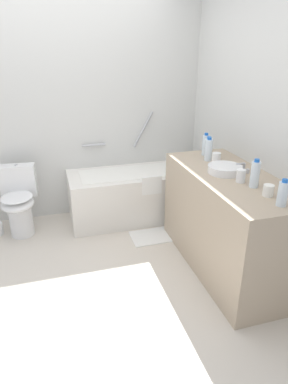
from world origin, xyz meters
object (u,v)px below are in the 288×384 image
object	(u,v)px
bath_mat	(156,236)
water_bottle_3	(283,194)
water_bottle_2	(206,145)
toilet	(19,202)
sink_basin	(225,169)
drinking_glass_0	(216,158)
drinking_glass_1	(241,176)
water_bottle_1	(255,174)
water_bottle_0	(209,150)
sink_faucet	(243,167)
drinking_glass_2	(268,190)
water_bottle_4	(208,148)
bathtub	(136,193)

from	to	relation	value
bath_mat	water_bottle_3	bearing A→B (deg)	-70.25
water_bottle_2	toilet	bearing A→B (deg)	163.24
sink_basin	drinking_glass_0	world-z (taller)	drinking_glass_0
water_bottle_3	drinking_glass_1	xyz separation A→B (m)	(-0.03, 0.46, -0.04)
water_bottle_3	water_bottle_1	bearing A→B (deg)	88.35
water_bottle_0	drinking_glass_0	xyz separation A→B (m)	(0.02, -0.12, -0.05)
sink_basin	drinking_glass_0	distance (m)	0.24
toilet	sink_basin	xyz separation A→B (m)	(1.77, -1.07, 0.55)
water_bottle_1	sink_faucet	bearing A→B (deg)	70.85
drinking_glass_0	drinking_glass_2	size ratio (longest dim) A/B	1.26
toilet	water_bottle_1	bearing A→B (deg)	57.11
water_bottle_3	bath_mat	bearing A→B (deg)	109.75
water_bottle_0	water_bottle_1	distance (m)	0.70
toilet	drinking_glass_0	distance (m)	2.08
toilet	water_bottle_4	xyz separation A→B (m)	(1.83, -0.64, 0.61)
toilet	water_bottle_1	distance (m)	2.40
sink_faucet	drinking_glass_2	world-z (taller)	drinking_glass_2
water_bottle_1	water_bottle_2	size ratio (longest dim) A/B	1.00
bath_mat	drinking_glass_2	bearing A→B (deg)	-67.05
water_bottle_0	drinking_glass_0	distance (m)	0.13
water_bottle_3	drinking_glass_1	distance (m)	0.46
sink_basin	drinking_glass_2	size ratio (longest dim) A/B	3.45
bath_mat	sink_faucet	bearing A→B (deg)	-44.88
water_bottle_3	drinking_glass_1	bearing A→B (deg)	94.01
sink_faucet	toilet	bearing A→B (deg)	151.15
water_bottle_0	toilet	bearing A→B (deg)	158.06
water_bottle_4	drinking_glass_2	xyz separation A→B (m)	(0.00, -0.96, -0.05)
water_bottle_0	drinking_glass_2	size ratio (longest dim) A/B	2.67
sink_basin	sink_faucet	size ratio (longest dim) A/B	1.89
sink_basin	drinking_glass_1	size ratio (longest dim) A/B	2.79
water_bottle_4	drinking_glass_0	bearing A→B (deg)	-94.64
sink_basin	drinking_glass_1	world-z (taller)	drinking_glass_1
water_bottle_0	bath_mat	distance (m)	1.10
drinking_glass_1	bath_mat	xyz separation A→B (m)	(-0.42, 0.81, -0.93)
water_bottle_2	water_bottle_4	xyz separation A→B (m)	(-0.01, -0.08, -0.01)
sink_faucet	water_bottle_2	size ratio (longest dim) A/B	0.69
drinking_glass_1	water_bottle_4	bearing A→B (deg)	86.21
water_bottle_0	water_bottle_2	xyz separation A→B (m)	(0.05, 0.17, -0.00)
drinking_glass_0	bathtub	bearing A→B (deg)	121.46
water_bottle_1	water_bottle_4	size ratio (longest dim) A/B	1.07
sink_faucet	drinking_glass_1	size ratio (longest dim) A/B	1.48
water_bottle_4	bath_mat	size ratio (longest dim) A/B	0.39
toilet	drinking_glass_2	size ratio (longest dim) A/B	8.89
sink_basin	water_bottle_4	size ratio (longest dim) A/B	1.39
bathtub	drinking_glass_0	xyz separation A→B (m)	(0.53, -0.87, 0.64)
water_bottle_3	drinking_glass_1	size ratio (longest dim) A/B	1.84
drinking_glass_0	drinking_glass_1	distance (m)	0.46
water_bottle_1	water_bottle_4	distance (m)	0.78
drinking_glass_2	drinking_glass_1	bearing A→B (deg)	98.60
sink_faucet	drinking_glass_1	world-z (taller)	drinking_glass_1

